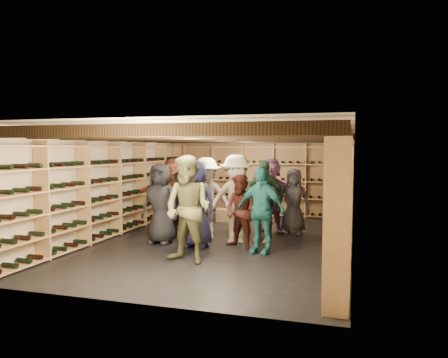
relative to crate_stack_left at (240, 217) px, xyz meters
name	(u,v)px	position (x,y,z in m)	size (l,w,h in m)	color
ground	(221,241)	(-0.09, -1.30, -0.34)	(8.00, 8.00, 0.00)	black
walls	(221,186)	(-0.09, -1.30, 0.86)	(5.52, 8.02, 2.40)	#C5B699
ceiling	(221,130)	(-0.09, -1.30, 2.06)	(5.50, 8.00, 0.01)	beige
ceiling_joists	(221,137)	(-0.09, -1.30, 1.92)	(5.40, 7.12, 0.18)	black
wine_rack_left	(116,189)	(-2.66, -1.30, 0.74)	(0.32, 7.50, 2.15)	tan
wine_rack_right	(344,195)	(2.48, -1.30, 0.74)	(0.32, 7.50, 2.15)	tan
wine_rack_back	(258,180)	(-0.09, 2.53, 0.73)	(4.70, 0.30, 2.15)	tan
crate_stack_left	(240,217)	(0.00, 0.00, 0.00)	(0.53, 0.38, 0.68)	tan
crate_stack_right	(226,215)	(-0.71, 1.20, -0.17)	(0.55, 0.41, 0.34)	tan
crate_loose	(262,219)	(0.28, 1.29, -0.25)	(0.50, 0.33, 0.17)	tan
person_0	(160,204)	(-1.25, -1.89, 0.51)	(0.83, 0.54, 1.70)	black
person_1	(179,205)	(-1.08, -1.29, 0.41)	(0.55, 0.36, 1.51)	black
person_2	(188,209)	(-0.11, -3.19, 0.61)	(0.92, 0.72, 1.89)	brown
person_3	(236,199)	(0.26, -1.34, 0.60)	(1.21, 0.70, 1.87)	beige
person_4	(261,210)	(0.96, -2.13, 0.49)	(0.97, 0.41, 1.66)	#1F7273
person_5	(173,193)	(-1.70, -0.18, 0.55)	(1.66, 0.53, 1.79)	brown
person_6	(196,204)	(-0.41, -2.00, 0.55)	(0.87, 0.56, 1.77)	#23254F
person_7	(261,207)	(0.75, -1.09, 0.41)	(0.55, 0.36, 1.50)	gray
person_8	(241,211)	(0.50, -1.84, 0.40)	(0.72, 0.56, 1.49)	#431B16
person_9	(206,198)	(-0.50, -1.12, 0.56)	(1.17, 0.67, 1.81)	#B3ACA5
person_10	(263,198)	(0.69, -0.55, 0.53)	(1.02, 0.43, 1.75)	#204525
person_11	(270,195)	(0.75, 0.00, 0.56)	(1.67, 0.53, 1.80)	#905A8F
person_12	(293,201)	(1.30, 0.00, 0.43)	(0.76, 0.49, 1.55)	#34343A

